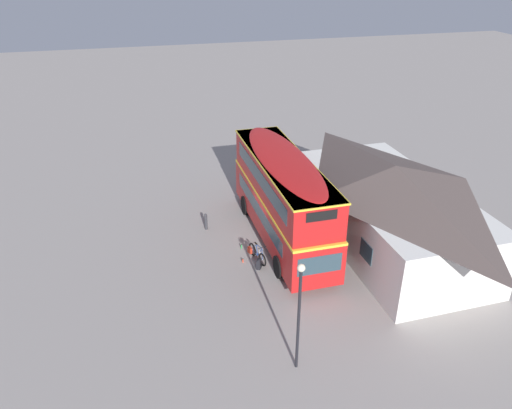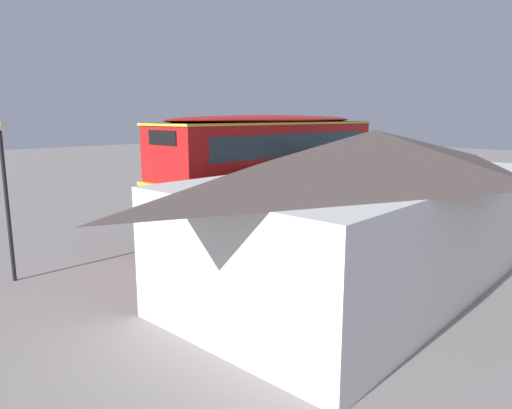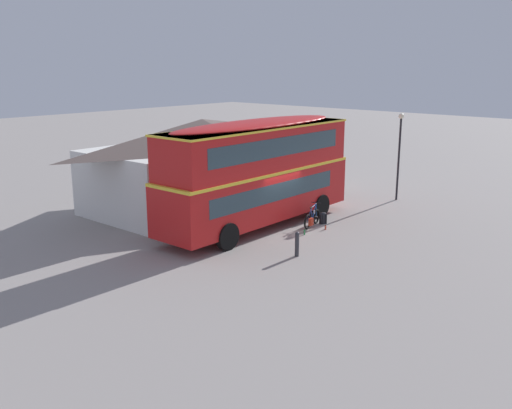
{
  "view_description": "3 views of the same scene",
  "coord_description": "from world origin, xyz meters",
  "px_view_note": "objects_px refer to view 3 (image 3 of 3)",
  "views": [
    {
      "loc": [
        21.44,
        -6.48,
        14.02
      ],
      "look_at": [
        -0.41,
        -0.82,
        2.15
      ],
      "focal_mm": 34.74,
      "sensor_mm": 36.0,
      "label": 1
    },
    {
      "loc": [
        13.01,
        12.43,
        4.73
      ],
      "look_at": [
        -0.24,
        -0.35,
        1.22
      ],
      "focal_mm": 32.41,
      "sensor_mm": 36.0,
      "label": 2
    },
    {
      "loc": [
        -18.59,
        -15.62,
        7.16
      ],
      "look_at": [
        -0.82,
        0.11,
        1.22
      ],
      "focal_mm": 39.75,
      "sensor_mm": 36.0,
      "label": 3
    }
  ],
  "objects_px": {
    "touring_bicycle": "(312,219)",
    "street_lamp": "(399,147)",
    "water_bottle_green_metal": "(304,232)",
    "kerb_bollard": "(297,244)",
    "backpack_on_ground": "(323,218)",
    "water_bottle_red_squeeze": "(326,227)",
    "double_decker_bus": "(258,169)"
  },
  "relations": [
    {
      "from": "double_decker_bus",
      "to": "street_lamp",
      "type": "bearing_deg",
      "value": -13.7
    },
    {
      "from": "touring_bicycle",
      "to": "water_bottle_green_metal",
      "type": "distance_m",
      "value": 1.33
    },
    {
      "from": "water_bottle_red_squeeze",
      "to": "street_lamp",
      "type": "distance_m",
      "value": 7.71
    },
    {
      "from": "touring_bicycle",
      "to": "street_lamp",
      "type": "relative_size",
      "value": 0.37
    },
    {
      "from": "backpack_on_ground",
      "to": "water_bottle_red_squeeze",
      "type": "xyz_separation_m",
      "value": [
        -0.71,
        -0.63,
        -0.17
      ]
    },
    {
      "from": "double_decker_bus",
      "to": "street_lamp",
      "type": "relative_size",
      "value": 2.27
    },
    {
      "from": "touring_bicycle",
      "to": "kerb_bollard",
      "type": "height_order",
      "value": "touring_bicycle"
    },
    {
      "from": "kerb_bollard",
      "to": "water_bottle_red_squeeze",
      "type": "bearing_deg",
      "value": 18.42
    },
    {
      "from": "backpack_on_ground",
      "to": "street_lamp",
      "type": "xyz_separation_m",
      "value": [
        6.48,
        -0.26,
        2.58
      ]
    },
    {
      "from": "water_bottle_green_metal",
      "to": "kerb_bollard",
      "type": "distance_m",
      "value": 2.84
    },
    {
      "from": "touring_bicycle",
      "to": "kerb_bollard",
      "type": "distance_m",
      "value": 4.11
    },
    {
      "from": "water_bottle_green_metal",
      "to": "kerb_bollard",
      "type": "height_order",
      "value": "kerb_bollard"
    },
    {
      "from": "double_decker_bus",
      "to": "water_bottle_red_squeeze",
      "type": "xyz_separation_m",
      "value": [
        1.67,
        -2.53,
        -2.55
      ]
    },
    {
      "from": "water_bottle_green_metal",
      "to": "street_lamp",
      "type": "bearing_deg",
      "value": 1.02
    },
    {
      "from": "touring_bicycle",
      "to": "water_bottle_green_metal",
      "type": "height_order",
      "value": "touring_bicycle"
    },
    {
      "from": "double_decker_bus",
      "to": "street_lamp",
      "type": "distance_m",
      "value": 9.12
    },
    {
      "from": "kerb_bollard",
      "to": "touring_bicycle",
      "type": "bearing_deg",
      "value": 28.12
    },
    {
      "from": "street_lamp",
      "to": "kerb_bollard",
      "type": "xyz_separation_m",
      "value": [
        -10.87,
        -1.6,
        -2.36
      ]
    },
    {
      "from": "water_bottle_green_metal",
      "to": "street_lamp",
      "type": "relative_size",
      "value": 0.05
    },
    {
      "from": "touring_bicycle",
      "to": "water_bottle_green_metal",
      "type": "relative_size",
      "value": 6.78
    },
    {
      "from": "double_decker_bus",
      "to": "kerb_bollard",
      "type": "distance_m",
      "value": 4.77
    },
    {
      "from": "double_decker_bus",
      "to": "water_bottle_green_metal",
      "type": "height_order",
      "value": "double_decker_bus"
    },
    {
      "from": "double_decker_bus",
      "to": "touring_bicycle",
      "type": "height_order",
      "value": "double_decker_bus"
    },
    {
      "from": "double_decker_bus",
      "to": "kerb_bollard",
      "type": "relative_size",
      "value": 10.79
    },
    {
      "from": "touring_bicycle",
      "to": "water_bottle_red_squeeze",
      "type": "relative_size",
      "value": 7.92
    },
    {
      "from": "water_bottle_green_metal",
      "to": "kerb_bollard",
      "type": "relative_size",
      "value": 0.26
    },
    {
      "from": "backpack_on_ground",
      "to": "water_bottle_red_squeeze",
      "type": "relative_size",
      "value": 2.48
    },
    {
      "from": "backpack_on_ground",
      "to": "water_bottle_green_metal",
      "type": "bearing_deg",
      "value": -168.17
    },
    {
      "from": "street_lamp",
      "to": "touring_bicycle",
      "type": "bearing_deg",
      "value": 177.31
    },
    {
      "from": "backpack_on_ground",
      "to": "water_bottle_red_squeeze",
      "type": "bearing_deg",
      "value": -138.31
    },
    {
      "from": "water_bottle_green_metal",
      "to": "street_lamp",
      "type": "distance_m",
      "value": 8.89
    },
    {
      "from": "touring_bicycle",
      "to": "water_bottle_red_squeeze",
      "type": "xyz_separation_m",
      "value": [
        0.06,
        -0.71,
        -0.27
      ]
    }
  ]
}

